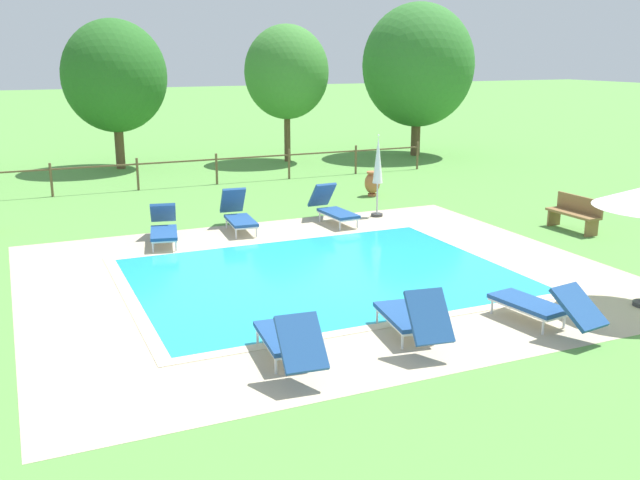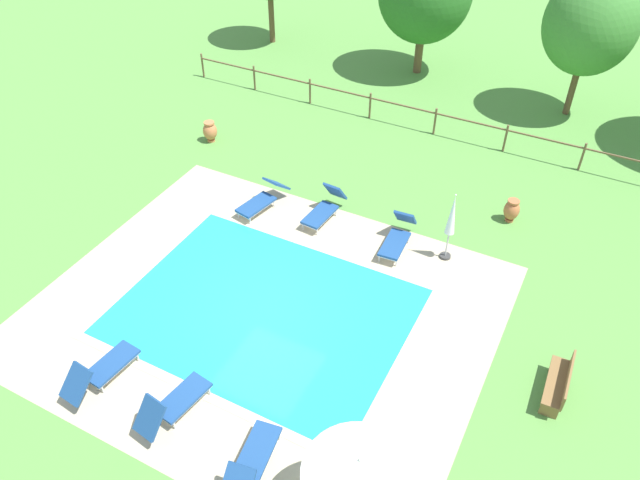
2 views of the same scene
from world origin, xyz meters
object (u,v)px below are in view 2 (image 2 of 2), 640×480
(sun_lounger_south_near_corner, at_px, (174,403))
(terracotta_urn_by_tree, at_px, (512,210))
(patio_umbrella_open_foreground, at_px, (359,467))
(sun_lounger_north_far, at_px, (398,236))
(wooden_bench_lawn_side, at_px, (560,383))
(sun_lounger_north_near_steps, at_px, (252,461))
(sun_lounger_south_far, at_px, (324,208))
(terracotta_urn_near_fence, at_px, (210,131))
(sun_lounger_south_mid, at_px, (262,199))
(sun_lounger_north_mid, at_px, (102,370))
(patio_umbrella_closed_row_west, at_px, (452,218))
(tree_west_mid, at_px, (591,24))

(sun_lounger_south_near_corner, bearing_deg, terracotta_urn_by_tree, 65.08)
(sun_lounger_south_near_corner, height_order, patio_umbrella_open_foreground, patio_umbrella_open_foreground)
(sun_lounger_north_far, bearing_deg, wooden_bench_lawn_side, -31.47)
(sun_lounger_north_near_steps, height_order, terracotta_urn_by_tree, sun_lounger_north_near_steps)
(sun_lounger_south_near_corner, relative_size, sun_lounger_south_far, 1.03)
(terracotta_urn_near_fence, bearing_deg, terracotta_urn_by_tree, 1.89)
(sun_lounger_south_near_corner, xyz_separation_m, sun_lounger_south_mid, (-2.29, 7.42, -0.02))
(sun_lounger_north_near_steps, xyz_separation_m, terracotta_urn_by_tree, (2.59, 10.79, 0.04))
(sun_lounger_north_mid, relative_size, sun_lounger_south_far, 1.06)
(sun_lounger_north_near_steps, distance_m, patio_umbrella_closed_row_west, 8.40)
(terracotta_urn_by_tree, distance_m, tree_west_mid, 8.53)
(patio_umbrella_closed_row_west, xyz_separation_m, terracotta_urn_near_fence, (-9.80, 2.21, -1.01))
(sun_lounger_north_near_steps, distance_m, sun_lounger_north_far, 8.00)
(sun_lounger_north_mid, relative_size, terracotta_urn_near_fence, 2.51)
(sun_lounger_north_near_steps, bearing_deg, terracotta_urn_near_fence, 128.94)
(sun_lounger_north_near_steps, height_order, tree_west_mid, tree_west_mid)
(sun_lounger_north_near_steps, bearing_deg, terracotta_urn_by_tree, 76.51)
(sun_lounger_south_near_corner, height_order, sun_lounger_south_far, sun_lounger_south_far)
(patio_umbrella_open_foreground, bearing_deg, tree_west_mid, 88.44)
(sun_lounger_north_far, distance_m, patio_umbrella_open_foreground, 8.47)
(patio_umbrella_closed_row_west, xyz_separation_m, tree_west_mid, (1.46, 10.49, 2.15))
(patio_umbrella_open_foreground, relative_size, terracotta_urn_near_fence, 2.86)
(patio_umbrella_open_foreground, bearing_deg, sun_lounger_south_far, 120.83)
(sun_lounger_south_near_corner, bearing_deg, tree_west_mid, 74.48)
(terracotta_urn_near_fence, height_order, tree_west_mid, tree_west_mid)
(sun_lounger_north_mid, xyz_separation_m, tree_west_mid, (7.16, 18.37, 3.19))
(tree_west_mid, bearing_deg, terracotta_urn_by_tree, -91.78)
(sun_lounger_south_mid, bearing_deg, sun_lounger_north_far, 2.79)
(sun_lounger_north_mid, bearing_deg, terracotta_urn_near_fence, 112.11)
(sun_lounger_south_near_corner, bearing_deg, sun_lounger_north_far, 73.85)
(sun_lounger_north_near_steps, xyz_separation_m, sun_lounger_south_near_corner, (-2.26, 0.36, 0.02))
(patio_umbrella_open_foreground, relative_size, tree_west_mid, 0.41)
(sun_lounger_south_mid, height_order, terracotta_urn_near_fence, sun_lounger_south_mid)
(terracotta_urn_by_tree, bearing_deg, wooden_bench_lawn_side, -66.64)
(sun_lounger_north_mid, bearing_deg, sun_lounger_north_far, 60.84)
(sun_lounger_south_mid, bearing_deg, sun_lounger_south_far, 12.84)
(sun_lounger_south_near_corner, relative_size, patio_umbrella_closed_row_west, 0.86)
(terracotta_urn_by_tree, relative_size, tree_west_mid, 0.14)
(sun_lounger_south_mid, distance_m, patio_umbrella_open_foreground, 10.49)
(patio_umbrella_closed_row_west, relative_size, terracotta_urn_near_fence, 2.85)
(sun_lounger_south_near_corner, xyz_separation_m, sun_lounger_south_far, (-0.32, 7.87, 0.00))
(sun_lounger_north_far, xyz_separation_m, sun_lounger_south_near_corner, (-2.21, -7.64, -0.00))
(sun_lounger_south_mid, distance_m, tree_west_mid, 13.57)
(sun_lounger_north_far, height_order, terracotta_urn_by_tree, sun_lounger_north_far)
(tree_west_mid, bearing_deg, sun_lounger_north_far, -105.06)
(sun_lounger_north_near_steps, relative_size, patio_umbrella_open_foreground, 0.92)
(sun_lounger_south_far, bearing_deg, sun_lounger_south_mid, -167.16)
(sun_lounger_north_far, relative_size, sun_lounger_south_near_corner, 0.98)
(sun_lounger_north_far, bearing_deg, terracotta_urn_by_tree, 46.64)
(sun_lounger_north_near_steps, bearing_deg, sun_lounger_south_mid, 120.33)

